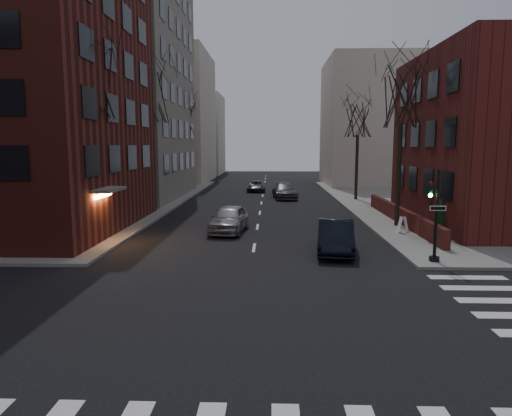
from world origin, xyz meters
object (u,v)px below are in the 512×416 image
(tree_left_b, at_px, (150,98))
(tree_left_a, at_px, (91,83))
(sandwich_board, at_px, (403,225))
(car_lane_gray, at_px, (285,191))
(tree_right_a, at_px, (402,98))
(parked_sedan, at_px, (336,237))
(tree_left_c, at_px, (183,119))
(evergreen_shrub, at_px, (443,215))
(traffic_signal, at_px, (435,221))
(streetlamp_far, at_px, (193,153))
(streetlamp_near, at_px, (145,158))
(car_lane_silver, at_px, (229,219))
(car_lane_far, at_px, (256,186))
(tree_right_b, at_px, (358,118))

(tree_left_b, bearing_deg, tree_left_a, -90.00)
(tree_left_a, height_order, sandwich_board, tree_left_a)
(car_lane_gray, bearing_deg, tree_right_a, -72.16)
(parked_sedan, distance_m, car_lane_gray, 22.47)
(tree_left_c, bearing_deg, evergreen_shrub, -52.40)
(traffic_signal, height_order, tree_left_c, tree_left_c)
(parked_sedan, height_order, evergreen_shrub, evergreen_shrub)
(streetlamp_far, distance_m, sandwich_board, 31.44)
(streetlamp_near, height_order, car_lane_gray, streetlamp_near)
(streetlamp_near, bearing_deg, tree_right_a, -13.24)
(streetlamp_far, xyz_separation_m, car_lane_silver, (6.54, -25.79, -3.43))
(tree_right_a, height_order, car_lane_silver, tree_right_a)
(traffic_signal, relative_size, evergreen_shrub, 1.79)
(car_lane_far, bearing_deg, streetlamp_far, 167.25)
(parked_sedan, bearing_deg, car_lane_far, 106.43)
(tree_right_b, bearing_deg, car_lane_silver, -123.53)
(streetlamp_far, bearing_deg, sandwich_board, -57.66)
(tree_right_a, relative_size, streetlamp_near, 1.55)
(tree_right_b, xyz_separation_m, evergreen_shrub, (1.70, -17.07, -6.32))
(car_lane_gray, distance_m, evergreen_shrub, 20.35)
(car_lane_silver, bearing_deg, streetlamp_near, 144.94)
(tree_left_c, distance_m, streetlamp_far, 4.33)
(tree_left_b, xyz_separation_m, car_lane_silver, (7.14, -9.79, -8.11))
(sandwich_board, bearing_deg, traffic_signal, -94.19)
(streetlamp_near, distance_m, evergreen_shrub, 20.21)
(tree_left_b, bearing_deg, tree_right_b, 18.82)
(traffic_signal, relative_size, tree_left_b, 0.37)
(tree_right_b, relative_size, car_lane_far, 2.10)
(tree_right_a, xyz_separation_m, car_lane_gray, (-6.60, 15.51, -7.27))
(tree_left_a, distance_m, car_lane_gray, 23.69)
(parked_sedan, bearing_deg, streetlamp_far, 118.69)
(tree_right_b, relative_size, sandwich_board, 9.92)
(tree_left_b, bearing_deg, car_lane_far, 60.99)
(parked_sedan, relative_size, car_lane_silver, 1.01)
(tree_right_a, xyz_separation_m, tree_right_b, (0.00, 14.00, -0.44))
(tree_right_a, distance_m, evergreen_shrub, 7.62)
(evergreen_shrub, bearing_deg, tree_right_b, 95.69)
(tree_left_a, bearing_deg, evergreen_shrub, 2.77)
(tree_right_b, distance_m, car_lane_gray, 9.62)
(streetlamp_far, relative_size, evergreen_shrub, 2.81)
(car_lane_gray, xyz_separation_m, sandwich_board, (6.31, -17.89, -0.14))
(tree_left_c, xyz_separation_m, evergreen_shrub, (19.30, -25.07, -6.76))
(tree_left_a, height_order, tree_left_b, tree_left_b)
(streetlamp_far, relative_size, parked_sedan, 1.32)
(tree_left_c, bearing_deg, traffic_signal, -61.64)
(tree_left_c, height_order, car_lane_far, tree_left_c)
(tree_left_c, relative_size, tree_right_b, 1.06)
(tree_right_b, bearing_deg, tree_right_a, -90.00)
(parked_sedan, distance_m, car_lane_silver, 7.62)
(tree_left_a, distance_m, streetlamp_far, 28.32)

